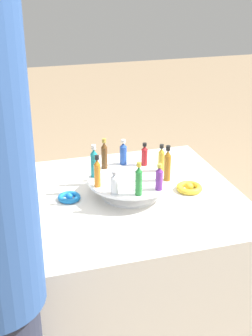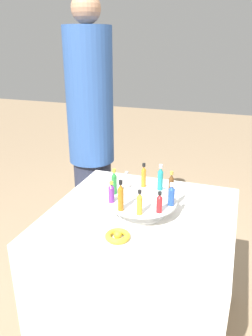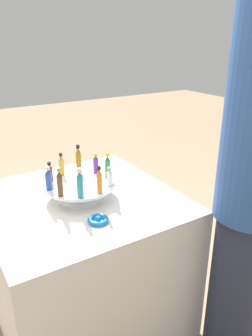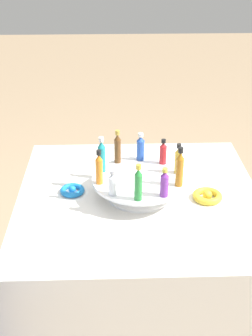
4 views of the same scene
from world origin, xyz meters
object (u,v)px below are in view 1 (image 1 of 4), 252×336
bottle_green (139,180)px  bottle_gold (161,159)px  display_stand (130,185)px  bottle_orange (97,172)px  bottle_clear (114,183)px  bottle_blue (123,153)px  bottle_purple (159,178)px  bottle_red (144,155)px  bottle_amber (168,165)px  ribbon_bow_blue (69,197)px  ribbon_bow_gold (189,188)px  bottle_teal (94,162)px  bottle_brown (104,155)px

bottle_green → bottle_gold: bottle_green is taller
display_stand → bottle_orange: bearing=-166.9°
display_stand → bottle_clear: bearing=-130.9°
bottle_blue → bottle_purple: bearing=-76.9°
bottle_red → bottle_clear: 0.29m
bottle_blue → bottle_orange: bearing=-130.9°
bottle_amber → ribbon_bow_blue: bearing=167.1°
bottle_green → bottle_amber: (0.15, 0.09, 0.01)m
ribbon_bow_gold → display_stand: bearing=172.9°
bottle_amber → ribbon_bow_gold: bottle_amber is taller
bottle_clear → bottle_teal: bearing=103.1°
bottle_green → ribbon_bow_blue: bearing=143.0°
bottle_green → bottle_purple: size_ratio=1.25×
bottle_amber → ribbon_bow_blue: size_ratio=1.61×
bottle_blue → bottle_clear: size_ratio=1.21×
bottle_green → bottle_blue: size_ratio=1.19×
bottle_gold → ribbon_bow_blue: bearing=-179.6°
ribbon_bow_blue → bottle_blue: bearing=24.0°
bottle_gold → bottle_brown: size_ratio=0.88×
bottle_purple → bottle_red: size_ratio=1.06×
bottle_teal → ribbon_bow_blue: 0.17m
bottle_amber → ribbon_bow_blue: (-0.38, 0.09, -0.13)m
bottle_purple → bottle_brown: 0.29m
bottle_teal → bottle_brown: bearing=49.1°
bottle_brown → ribbon_bow_blue: size_ratio=1.46×
bottle_green → ribbon_bow_gold: bearing=24.0°
bottle_green → bottle_blue: bottle_green is taller
bottle_amber → bottle_gold: size_ratio=1.25×
display_stand → bottle_gold: (0.14, 0.03, 0.08)m
bottle_amber → ribbon_bow_gold: size_ratio=1.36×
ribbon_bow_blue → display_stand: bearing=-7.1°
bottle_amber → bottle_blue: bottle_amber is taller
bottle_orange → ribbon_bow_gold: (0.38, 0.00, -0.12)m
bottle_purple → ribbon_bow_blue: (-0.32, 0.15, -0.11)m
bottle_red → bottle_blue: bearing=157.1°
bottle_brown → bottle_teal: 0.09m
bottle_purple → bottle_amber: bottle_amber is taller
bottle_purple → bottle_orange: bottle_orange is taller
display_stand → bottle_green: 0.17m
bottle_orange → ribbon_bow_blue: bearing=148.5°
bottle_red → bottle_blue: (-0.08, 0.03, 0.01)m
bottle_brown → bottle_clear: 0.23m
display_stand → bottle_blue: (0.01, 0.14, 0.08)m
bottle_blue → bottle_green: bearing=-94.9°
bottle_gold → ribbon_bow_gold: (0.10, -0.06, -0.11)m
bottle_clear → ribbon_bow_gold: bottle_clear is taller
bottle_red → ribbon_bow_gold: 0.23m
bottle_red → bottle_purple: bearing=-94.9°
display_stand → bottle_amber: size_ratio=2.33×
bottle_gold → bottle_clear: bearing=-148.9°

